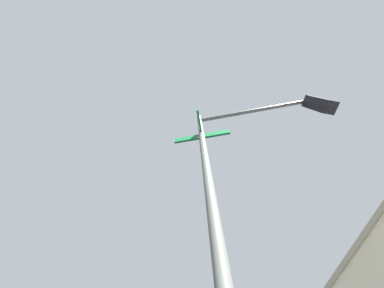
% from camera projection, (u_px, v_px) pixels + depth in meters
% --- Properties ---
extents(traffic_signal_near, '(1.58, 3.31, 6.07)m').
position_uv_depth(traffic_signal_near, '(267.00, 128.00, 3.51)').
color(traffic_signal_near, '#474C47').
rests_on(traffic_signal_near, ground_plane).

